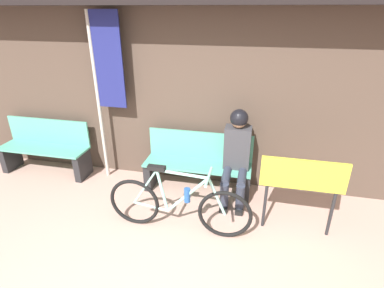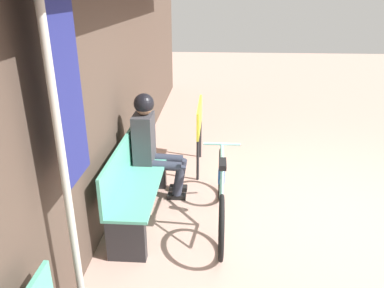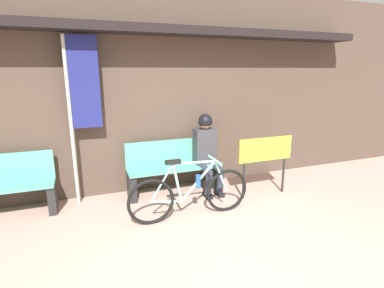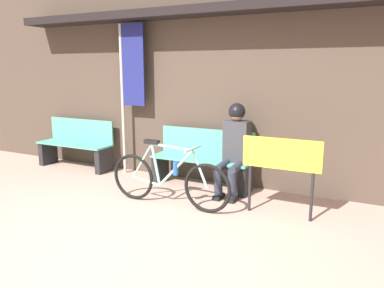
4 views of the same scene
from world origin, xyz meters
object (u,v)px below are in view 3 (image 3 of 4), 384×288
(park_bench_near, at_px, (174,169))
(signboard, at_px, (265,153))
(person_seated, at_px, (207,148))
(banner_pole, at_px, (79,98))
(bicycle, at_px, (191,193))

(park_bench_near, distance_m, signboard, 1.47)
(park_bench_near, distance_m, person_seated, 0.63)
(banner_pole, relative_size, signboard, 2.57)
(bicycle, xyz_separation_m, signboard, (1.34, 0.29, 0.35))
(signboard, bearing_deg, park_bench_near, 154.37)
(park_bench_near, xyz_separation_m, person_seated, (0.53, -0.10, 0.33))
(bicycle, xyz_separation_m, banner_pole, (-1.28, 1.00, 1.21))
(bicycle, bearing_deg, signboard, 12.30)
(banner_pole, bearing_deg, bicycle, -37.91)
(person_seated, height_order, banner_pole, banner_pole)
(bicycle, bearing_deg, park_bench_near, 87.22)
(bicycle, height_order, person_seated, person_seated)
(park_bench_near, height_order, person_seated, person_seated)
(banner_pole, xyz_separation_m, signboard, (2.62, -0.70, -0.86))
(bicycle, relative_size, person_seated, 1.34)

